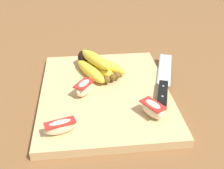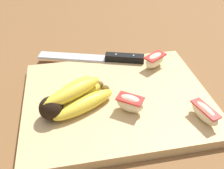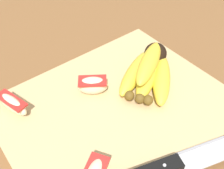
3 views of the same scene
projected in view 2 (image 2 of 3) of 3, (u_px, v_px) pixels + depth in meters
name	position (u px, v px, depth m)	size (l,w,h in m)	color
ground_plane	(119.00, 108.00, 0.55)	(6.00, 6.00, 0.00)	brown
cutting_board	(115.00, 99.00, 0.56)	(0.40, 0.32, 0.02)	tan
banana_bunch	(73.00, 98.00, 0.51)	(0.16, 0.15, 0.06)	black
chefs_knife	(106.00, 58.00, 0.67)	(0.28, 0.11, 0.02)	silver
apple_wedge_near	(155.00, 60.00, 0.63)	(0.07, 0.05, 0.04)	beige
apple_wedge_middle	(130.00, 103.00, 0.50)	(0.06, 0.05, 0.04)	beige
apple_wedge_far	(205.00, 113.00, 0.49)	(0.04, 0.07, 0.03)	beige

